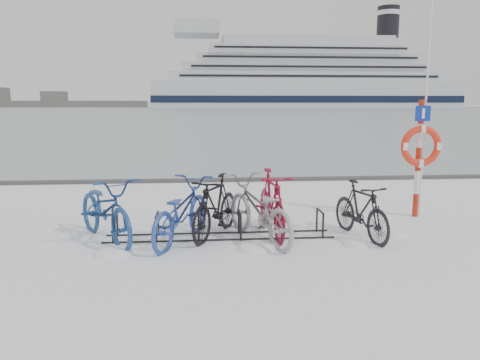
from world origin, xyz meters
name	(u,v)px	position (x,y,z in m)	size (l,w,h in m)	color
ground	(219,237)	(0.00, 0.00, 0.00)	(900.00, 900.00, 0.00)	white
ice_sheet	(201,110)	(0.00, 155.00, 0.01)	(400.00, 298.00, 0.02)	#939EA5
quay_edge	(211,180)	(0.00, 5.90, 0.05)	(400.00, 0.25, 0.10)	#3F3F42
bike_rack	(219,227)	(0.00, 0.00, 0.18)	(4.00, 0.48, 0.46)	black
lifebuoy_station	(421,147)	(4.14, 1.14, 1.47)	(0.84, 0.23, 4.38)	#AB200D
cruise_ferry	(304,81)	(46.52, 204.43, 12.23)	(136.67, 25.78, 44.90)	white
bike_0	(105,207)	(-1.95, 0.00, 0.58)	(0.78, 2.23, 1.17)	navy
bike_1	(181,209)	(-0.66, -0.14, 0.55)	(0.73, 2.10, 1.10)	#284498
bike_2	(216,205)	(-0.06, 0.13, 0.56)	(0.53, 1.87, 1.12)	black
bike_3	(258,207)	(0.66, -0.19, 0.57)	(0.76, 2.17, 1.14)	#94959A
bike_4	(272,201)	(0.95, 0.18, 0.60)	(0.56, 1.98, 1.19)	maroon
bike_5	(361,208)	(2.48, -0.17, 0.51)	(0.48, 1.71, 1.03)	black
snow_drifts	(238,245)	(0.30, -0.49, 0.00)	(5.32, 2.04, 0.23)	white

